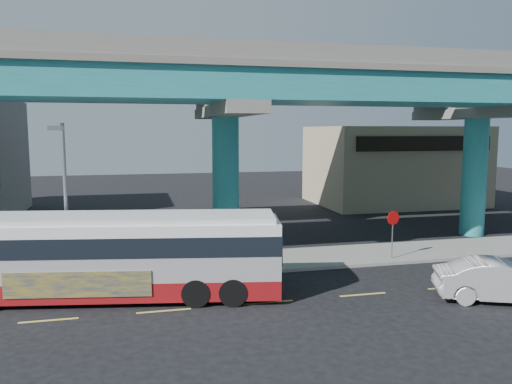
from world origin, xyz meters
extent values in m
plane|color=black|center=(0.00, 0.00, 0.00)|extent=(120.00, 120.00, 0.00)
cube|color=gray|center=(0.00, 5.50, 0.07)|extent=(70.00, 4.00, 0.15)
cube|color=#D8C64C|center=(-8.00, -0.30, 0.01)|extent=(2.00, 0.12, 0.01)
cube|color=#D8C64C|center=(-4.00, -0.30, 0.01)|extent=(2.00, 0.12, 0.01)
cube|color=#D8C64C|center=(0.00, -0.30, 0.01)|extent=(2.00, 0.12, 0.01)
cube|color=#D8C64C|center=(4.00, -0.30, 0.01)|extent=(2.00, 0.12, 0.01)
cube|color=#D8C64C|center=(8.00, -0.30, 0.01)|extent=(2.00, 0.12, 0.01)
cylinder|color=#20717A|center=(0.00, 9.00, 3.70)|extent=(1.50, 1.50, 7.40)
cube|color=gray|center=(0.00, 9.00, 7.70)|extent=(2.00, 12.00, 0.60)
cube|color=gray|center=(0.00, 12.50, 8.60)|extent=(1.80, 5.00, 1.20)
cylinder|color=#20717A|center=(16.00, 9.00, 3.70)|extent=(1.50, 1.50, 7.40)
cube|color=gray|center=(16.00, 9.00, 7.70)|extent=(2.00, 12.00, 0.60)
cube|color=gray|center=(16.00, 12.50, 8.60)|extent=(1.80, 5.00, 1.20)
cube|color=#20717A|center=(0.00, 5.50, 8.70)|extent=(52.00, 5.00, 1.40)
cube|color=gray|center=(0.00, 5.50, 9.55)|extent=(52.00, 5.40, 0.30)
cube|color=gray|center=(0.00, 3.00, 10.10)|extent=(52.00, 0.25, 0.80)
cube|color=gray|center=(0.00, 8.00, 10.10)|extent=(52.00, 0.25, 0.80)
cube|color=#20717A|center=(0.00, 12.50, 9.90)|extent=(52.00, 5.00, 1.40)
cube|color=gray|center=(0.00, 12.50, 10.75)|extent=(52.00, 5.40, 0.30)
cube|color=gray|center=(0.00, 10.00, 11.30)|extent=(52.00, 0.25, 0.80)
cube|color=gray|center=(0.00, 15.00, 11.30)|extent=(52.00, 0.25, 0.80)
cube|color=tan|center=(18.00, 23.00, 3.50)|extent=(14.00, 10.00, 7.00)
cube|color=black|center=(18.00, 17.90, 5.60)|extent=(12.00, 0.25, 1.20)
cube|color=maroon|center=(-5.76, 1.66, 0.60)|extent=(13.27, 5.01, 0.76)
cube|color=#B2B2B7|center=(-5.76, 1.66, 1.79)|extent=(13.27, 5.01, 1.62)
cube|color=black|center=(-5.76, 1.66, 2.33)|extent=(13.33, 5.07, 0.76)
cube|color=silver|center=(-5.76, 1.66, 2.92)|extent=(13.27, 5.01, 0.43)
cube|color=silver|center=(-5.76, 1.66, 3.25)|extent=(12.83, 4.69, 0.22)
cube|color=black|center=(0.65, 0.51, 2.16)|extent=(0.50, 2.48, 1.30)
cube|color=navy|center=(-7.08, 0.47, 1.00)|extent=(5.33, 1.01, 0.97)
cylinder|color=black|center=(-10.02, 3.69, 0.54)|extent=(1.12, 0.51, 1.08)
cylinder|color=black|center=(-2.79, -0.13, 0.54)|extent=(1.12, 0.51, 1.08)
cylinder|color=black|center=(-2.35, 2.31, 0.54)|extent=(1.12, 0.51, 1.08)
cylinder|color=black|center=(-1.40, -0.38, 0.54)|extent=(1.12, 0.51, 1.08)
cylinder|color=black|center=(-0.96, 2.07, 0.54)|extent=(1.12, 0.51, 1.08)
imported|color=#A7A8AC|center=(8.89, -2.28, 0.82)|extent=(5.19, 6.16, 1.63)
cylinder|color=gray|center=(-7.82, 4.00, 3.56)|extent=(0.16, 0.16, 6.82)
cylinder|color=gray|center=(-7.82, 3.08, 6.78)|extent=(0.12, 1.84, 0.12)
cube|color=gray|center=(-7.82, 2.16, 6.74)|extent=(0.50, 0.70, 0.18)
cylinder|color=gray|center=(7.74, 4.20, 1.23)|extent=(0.06, 0.06, 2.15)
cylinder|color=#B20A0A|center=(7.74, 4.17, 2.26)|extent=(0.74, 0.14, 0.74)
camera|label=1|loc=(-4.82, -18.40, 6.65)|focal=35.00mm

